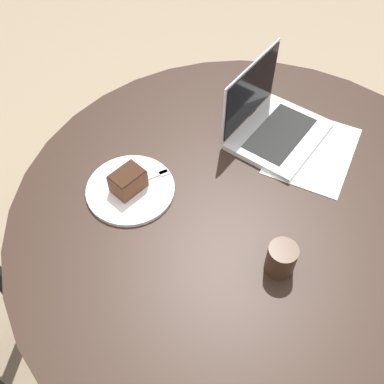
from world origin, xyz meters
name	(u,v)px	position (x,y,z in m)	size (l,w,h in m)	color
ground_plane	(236,313)	(0.00, 0.00, 0.00)	(12.00, 12.00, 0.00)	gray
dining_table	(251,231)	(0.00, 0.00, 0.61)	(1.40, 1.40, 0.72)	black
paper_document	(313,151)	(-0.30, 0.04, 0.72)	(0.35, 0.28, 0.00)	white
plate	(131,189)	(0.14, -0.34, 0.73)	(0.26, 0.26, 0.01)	white
cake_slice	(128,181)	(0.14, -0.34, 0.77)	(0.10, 0.08, 0.07)	brown
fork	(147,178)	(0.09, -0.32, 0.73)	(0.16, 0.10, 0.00)	silver
coffee_glass	(281,259)	(0.12, 0.14, 0.77)	(0.08, 0.08, 0.09)	#3D2619
water_glass	(250,91)	(-0.40, -0.25, 0.77)	(0.06, 0.06, 0.09)	silver
laptop	(272,124)	(-0.30, -0.11, 0.76)	(0.31, 0.26, 0.23)	silver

